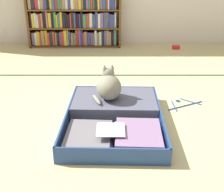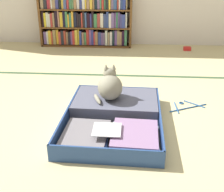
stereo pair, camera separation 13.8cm
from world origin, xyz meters
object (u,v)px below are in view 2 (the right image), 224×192
(open_suitcase, at_px, (115,115))
(black_cat, at_px, (110,86))
(clothes_hanger, at_px, (186,106))
(small_red_pouch, at_px, (187,49))
(bookshelf, at_px, (85,19))

(open_suitcase, height_order, black_cat, black_cat)
(clothes_hanger, bearing_deg, small_red_pouch, 80.37)
(small_red_pouch, bearing_deg, open_suitcase, -113.00)
(bookshelf, xyz_separation_m, small_red_pouch, (1.47, -0.17, -0.37))
(bookshelf, xyz_separation_m, black_cat, (0.52, -2.11, -0.17))
(black_cat, bearing_deg, open_suitcase, -73.19)
(bookshelf, bearing_deg, open_suitcase, -75.93)
(black_cat, height_order, clothes_hanger, black_cat)
(open_suitcase, relative_size, clothes_hanger, 2.95)
(bookshelf, height_order, small_red_pouch, bookshelf)
(small_red_pouch, bearing_deg, black_cat, -115.96)
(bookshelf, height_order, open_suitcase, bookshelf)
(open_suitcase, distance_m, small_red_pouch, 2.30)
(clothes_hanger, bearing_deg, bookshelf, 120.22)
(open_suitcase, height_order, clothes_hanger, open_suitcase)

